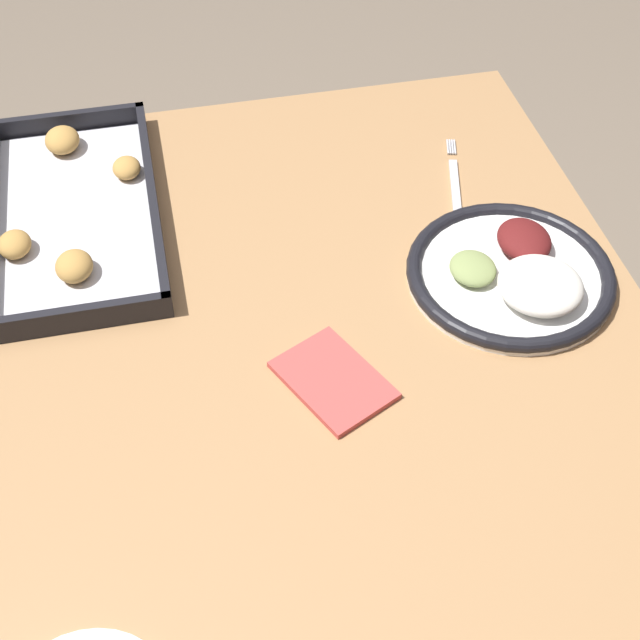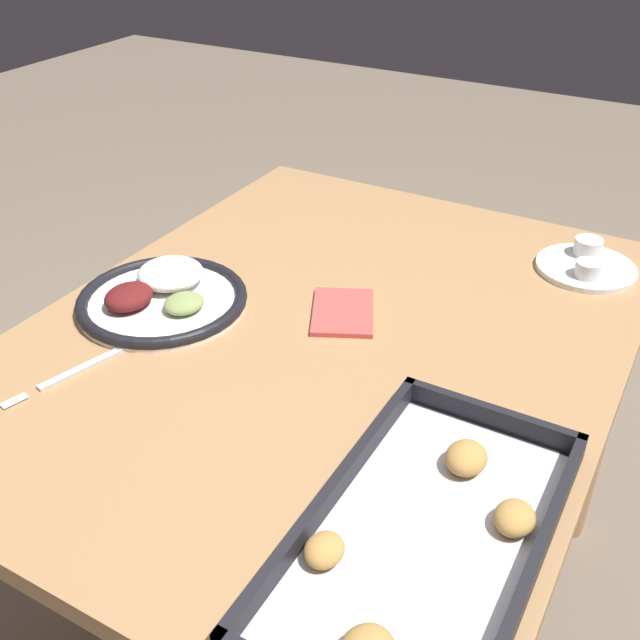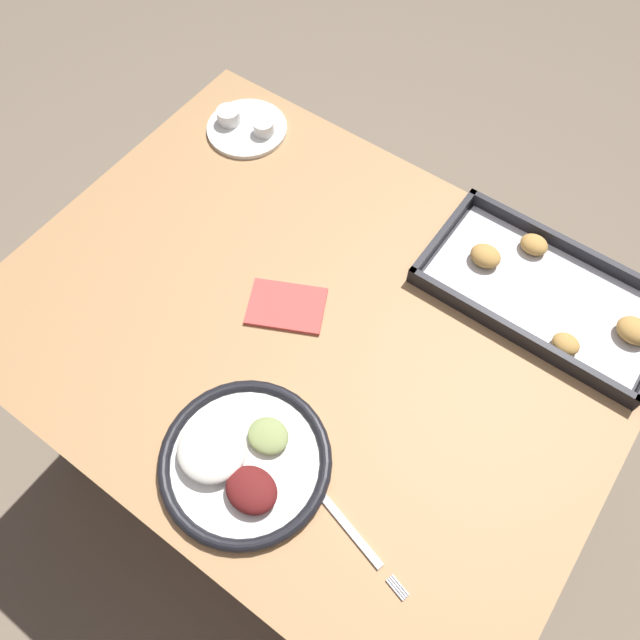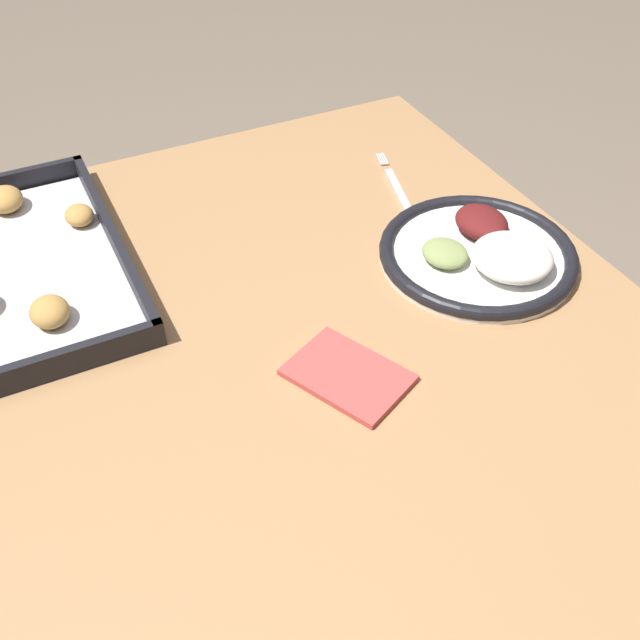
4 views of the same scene
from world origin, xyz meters
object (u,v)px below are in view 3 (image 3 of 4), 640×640
(dinner_plate, at_px, (242,461))
(napkin, at_px, (286,307))
(baking_tray, at_px, (547,292))
(fork, at_px, (350,530))
(saucer_plate, at_px, (246,126))

(dinner_plate, xyz_separation_m, napkin, (-0.11, 0.26, -0.01))
(napkin, bearing_deg, baking_tray, 38.62)
(dinner_plate, distance_m, fork, 0.19)
(fork, height_order, saucer_plate, saucer_plate)
(fork, bearing_deg, dinner_plate, -160.80)
(baking_tray, bearing_deg, dinner_plate, -114.21)
(dinner_plate, distance_m, baking_tray, 0.61)
(dinner_plate, height_order, saucer_plate, dinner_plate)
(saucer_plate, distance_m, baking_tray, 0.70)
(dinner_plate, relative_size, baking_tray, 0.62)
(dinner_plate, distance_m, napkin, 0.29)
(fork, height_order, napkin, napkin)
(napkin, bearing_deg, saucer_plate, 137.94)
(baking_tray, bearing_deg, saucer_plate, 179.19)
(baking_tray, xyz_separation_m, napkin, (-0.36, -0.29, -0.01))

